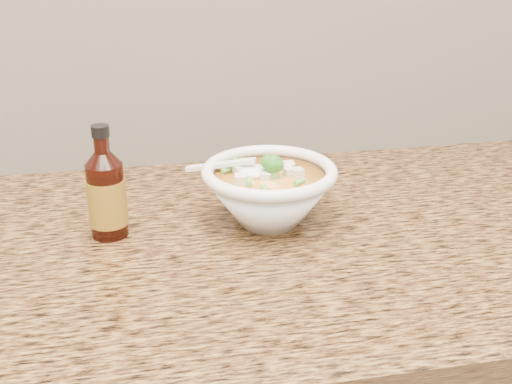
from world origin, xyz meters
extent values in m
cube|color=beige|center=(0.00, 1.99, 1.15)|extent=(4.00, 0.02, 0.50)
cube|color=olive|center=(0.00, 1.68, 0.88)|extent=(4.00, 0.68, 0.04)
cylinder|color=white|center=(0.13, 1.70, 0.90)|extent=(0.08, 0.08, 0.01)
torus|color=white|center=(0.13, 1.70, 0.98)|extent=(0.20, 0.20, 0.02)
torus|color=beige|center=(0.14, 1.69, 0.98)|extent=(0.10, 0.10, 0.00)
torus|color=beige|center=(0.12, 1.69, 0.97)|extent=(0.12, 0.12, 0.00)
torus|color=beige|center=(0.14, 1.71, 0.97)|extent=(0.09, 0.09, 0.00)
torus|color=beige|center=(0.15, 1.69, 0.97)|extent=(0.10, 0.10, 0.00)
torus|color=beige|center=(0.14, 1.71, 0.97)|extent=(0.08, 0.08, 0.00)
torus|color=beige|center=(0.14, 1.70, 0.97)|extent=(0.10, 0.10, 0.00)
cube|color=silver|center=(0.15, 1.67, 0.98)|extent=(0.02, 0.02, 0.02)
cube|color=silver|center=(0.10, 1.66, 0.98)|extent=(0.02, 0.02, 0.02)
cube|color=silver|center=(0.10, 1.71, 0.98)|extent=(0.02, 0.02, 0.02)
cube|color=silver|center=(0.16, 1.69, 0.98)|extent=(0.02, 0.02, 0.02)
cube|color=silver|center=(0.11, 1.72, 0.98)|extent=(0.02, 0.02, 0.01)
cube|color=silver|center=(0.11, 1.72, 0.98)|extent=(0.02, 0.02, 0.01)
cube|color=silver|center=(0.14, 1.74, 0.98)|extent=(0.02, 0.02, 0.01)
ellipsoid|color=#196014|center=(0.14, 1.69, 1.00)|extent=(0.04, 0.04, 0.03)
cylinder|color=#5CC44B|center=(0.10, 1.73, 0.98)|extent=(0.01, 0.02, 0.01)
cylinder|color=#5CC44B|center=(0.15, 1.68, 0.98)|extent=(0.02, 0.01, 0.01)
cylinder|color=#5CC44B|center=(0.13, 1.75, 0.98)|extent=(0.01, 0.02, 0.01)
cylinder|color=#5CC44B|center=(0.13, 1.74, 0.98)|extent=(0.01, 0.02, 0.01)
cylinder|color=#5CC44B|center=(0.12, 1.65, 0.98)|extent=(0.02, 0.01, 0.01)
cylinder|color=#5CC44B|center=(0.18, 1.73, 0.98)|extent=(0.02, 0.02, 0.01)
cylinder|color=#5CC44B|center=(0.10, 1.70, 0.98)|extent=(0.02, 0.02, 0.01)
cylinder|color=#5CC44B|center=(0.09, 1.70, 0.98)|extent=(0.02, 0.02, 0.01)
ellipsoid|color=white|center=(0.11, 1.71, 0.98)|extent=(0.05, 0.05, 0.02)
cube|color=white|center=(0.06, 1.73, 0.99)|extent=(0.10, 0.06, 0.03)
cylinder|color=#360D07|center=(-0.10, 1.71, 0.95)|extent=(0.06, 0.06, 0.11)
cylinder|color=#360D07|center=(-0.10, 1.71, 1.04)|extent=(0.02, 0.02, 0.02)
cylinder|color=black|center=(-0.10, 1.71, 1.06)|extent=(0.03, 0.03, 0.02)
cylinder|color=red|center=(-0.10, 1.71, 0.95)|extent=(0.06, 0.06, 0.07)
camera|label=1|loc=(-0.06, 0.85, 1.33)|focal=45.00mm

